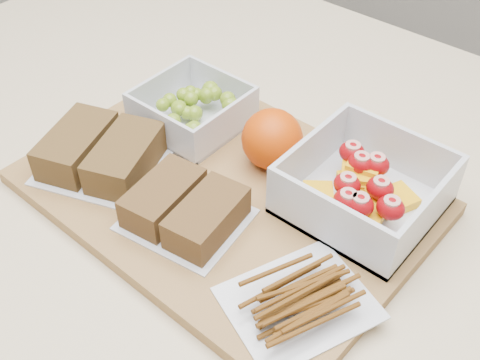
{
  "coord_description": "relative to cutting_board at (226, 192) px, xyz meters",
  "views": [
    {
      "loc": [
        0.31,
        -0.37,
        1.37
      ],
      "look_at": [
        0.01,
        -0.0,
        0.93
      ],
      "focal_mm": 45.0,
      "sensor_mm": 36.0,
      "label": 1
    }
  ],
  "objects": [
    {
      "name": "sandwich_bag_center",
      "position": [
        0.0,
        -0.06,
        0.03
      ],
      "size": [
        0.13,
        0.12,
        0.04
      ],
      "color": "silver",
      "rests_on": "cutting_board"
    },
    {
      "name": "pretzel_bag",
      "position": [
        0.15,
        -0.07,
        0.02
      ],
      "size": [
        0.14,
        0.16,
        0.03
      ],
      "color": "silver",
      "rests_on": "cutting_board"
    },
    {
      "name": "sandwich_bag_left",
      "position": [
        -0.13,
        -0.06,
        0.03
      ],
      "size": [
        0.16,
        0.15,
        0.04
      ],
      "color": "silver",
      "rests_on": "cutting_board"
    },
    {
      "name": "cutting_board",
      "position": [
        0.0,
        0.0,
        0.0
      ],
      "size": [
        0.43,
        0.31,
        0.02
      ],
      "primitive_type": "cube",
      "rotation": [
        0.0,
        0.0,
        -0.02
      ],
      "color": "olive",
      "rests_on": "counter"
    },
    {
      "name": "fruit_container",
      "position": [
        0.13,
        0.07,
        0.03
      ],
      "size": [
        0.14,
        0.14,
        0.06
      ],
      "color": "silver",
      "rests_on": "cutting_board"
    },
    {
      "name": "orange",
      "position": [
        0.01,
        0.06,
        0.04
      ],
      "size": [
        0.07,
        0.07,
        0.07
      ],
      "primitive_type": "sphere",
      "color": "#D24204",
      "rests_on": "cutting_board"
    },
    {
      "name": "grape_container",
      "position": [
        -0.1,
        0.06,
        0.03
      ],
      "size": [
        0.11,
        0.11,
        0.05
      ],
      "color": "silver",
      "rests_on": "cutting_board"
    }
  ]
}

